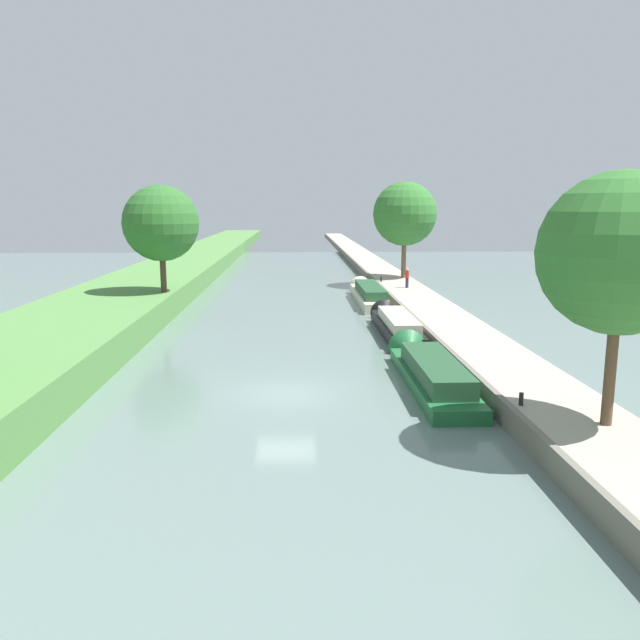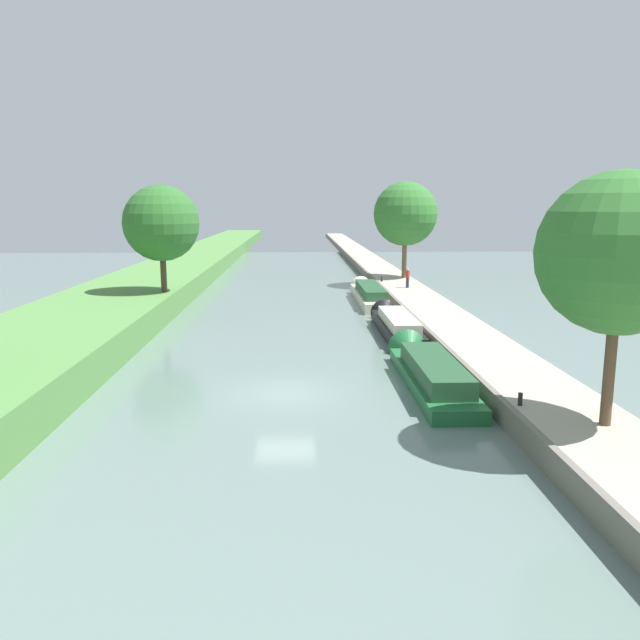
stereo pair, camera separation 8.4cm
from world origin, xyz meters
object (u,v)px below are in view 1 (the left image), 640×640
(person_walking, at_px, (407,278))
(mooring_bollard_far, at_px, (381,279))
(narrowboat_green, at_px, (428,370))
(narrowboat_black, at_px, (395,324))
(narrowboat_cream, at_px, (368,294))
(mooring_bollard_near, at_px, (521,399))

(person_walking, xyz_separation_m, mooring_bollard_far, (-1.59, 4.42, -0.65))
(narrowboat_green, relative_size, narrowboat_black, 1.03)
(narrowboat_black, xyz_separation_m, narrowboat_cream, (-0.17, 13.00, 0.05))
(person_walking, bearing_deg, mooring_bollard_far, 109.81)
(narrowboat_green, relative_size, mooring_bollard_near, 25.06)
(person_walking, distance_m, mooring_bollard_far, 4.74)
(narrowboat_green, height_order, person_walking, person_walking)
(narrowboat_green, bearing_deg, narrowboat_cream, 89.85)
(mooring_bollard_far, bearing_deg, narrowboat_cream, -107.39)
(narrowboat_cream, height_order, mooring_bollard_far, narrowboat_cream)
(narrowboat_green, xyz_separation_m, person_walking, (3.55, 25.39, 1.23))
(narrowboat_green, xyz_separation_m, narrowboat_black, (0.23, 10.76, 0.03))
(narrowboat_black, height_order, narrowboat_cream, narrowboat_cream)
(narrowboat_cream, bearing_deg, mooring_bollard_near, -86.38)
(narrowboat_cream, bearing_deg, narrowboat_green, -90.15)
(narrowboat_black, relative_size, mooring_bollard_near, 24.25)
(mooring_bollard_near, relative_size, mooring_bollard_far, 1.00)
(narrowboat_green, bearing_deg, mooring_bollard_near, -72.52)
(narrowboat_cream, bearing_deg, narrowboat_black, -89.27)
(narrowboat_green, distance_m, mooring_bollard_near, 6.54)
(person_walking, relative_size, mooring_bollard_near, 3.69)
(narrowboat_black, xyz_separation_m, person_walking, (3.32, 14.63, 1.20))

